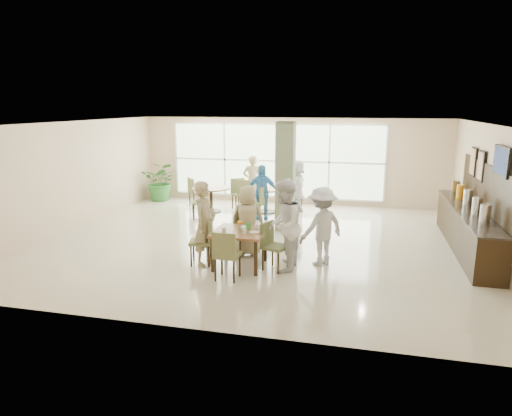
% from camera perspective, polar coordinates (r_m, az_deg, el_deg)
% --- Properties ---
extents(ground, '(10.00, 10.00, 0.00)m').
position_cam_1_polar(ground, '(10.99, 0.45, -4.19)').
color(ground, beige).
rests_on(ground, ground).
extents(room_shell, '(10.00, 10.00, 10.00)m').
position_cam_1_polar(room_shell, '(10.62, 0.47, 4.63)').
color(room_shell, white).
rests_on(room_shell, ground).
extents(window_bank, '(7.00, 0.04, 7.00)m').
position_cam_1_polar(window_bank, '(15.09, 2.46, 5.91)').
color(window_bank, silver).
rests_on(window_bank, ground).
extents(column, '(0.45, 0.45, 2.80)m').
position_cam_1_polar(column, '(11.75, 3.70, 3.91)').
color(column, '#606B4A').
rests_on(column, ground).
extents(main_table, '(1.03, 1.03, 0.75)m').
position_cam_1_polar(main_table, '(9.15, -2.03, -3.36)').
color(main_table, brown).
rests_on(main_table, ground).
extents(round_table_left, '(1.16, 1.16, 0.75)m').
position_cam_1_polar(round_table_left, '(13.97, -5.64, 1.91)').
color(round_table_left, brown).
rests_on(round_table_left, ground).
extents(round_table_right, '(1.12, 1.12, 0.75)m').
position_cam_1_polar(round_table_right, '(13.81, 1.29, 1.81)').
color(round_table_right, brown).
rests_on(round_table_right, ground).
extents(chairs_main_table, '(2.11, 1.96, 0.95)m').
position_cam_1_polar(chairs_main_table, '(9.21, -2.30, -4.51)').
color(chairs_main_table, olive).
rests_on(chairs_main_table, ground).
extents(chairs_table_left, '(2.03, 2.02, 0.95)m').
position_cam_1_polar(chairs_table_left, '(14.00, -5.51, 1.48)').
color(chairs_table_left, olive).
rests_on(chairs_table_left, ground).
extents(chairs_table_right, '(2.07, 1.85, 0.95)m').
position_cam_1_polar(chairs_table_right, '(13.75, 1.20, 1.33)').
color(chairs_table_right, olive).
rests_on(chairs_table_right, ground).
extents(tabletop_clutter, '(0.73, 0.78, 0.21)m').
position_cam_1_polar(tabletop_clutter, '(9.07, -1.78, -2.56)').
color(tabletop_clutter, white).
rests_on(tabletop_clutter, main_table).
extents(buffet_counter, '(0.64, 4.70, 1.95)m').
position_cam_1_polar(buffet_counter, '(11.31, 24.97, -2.02)').
color(buffet_counter, black).
rests_on(buffet_counter, ground).
extents(wall_tv, '(0.06, 1.00, 0.58)m').
position_cam_1_polar(wall_tv, '(10.03, 28.37, 5.19)').
color(wall_tv, black).
rests_on(wall_tv, ground).
extents(framed_art_a, '(0.05, 0.55, 0.70)m').
position_cam_1_polar(framed_art_a, '(11.61, 26.32, 4.74)').
color(framed_art_a, black).
rests_on(framed_art_a, ground).
extents(framed_art_b, '(0.05, 0.55, 0.70)m').
position_cam_1_polar(framed_art_b, '(12.39, 25.53, 5.25)').
color(framed_art_b, black).
rests_on(framed_art_b, ground).
extents(potted_plant, '(1.31, 1.31, 1.33)m').
position_cam_1_polar(potted_plant, '(15.84, -11.77, 3.29)').
color(potted_plant, '#2B6D2C').
rests_on(potted_plant, ground).
extents(teen_left, '(0.52, 0.69, 1.73)m').
position_cam_1_polar(teen_left, '(9.29, -6.41, -1.92)').
color(teen_left, tan).
rests_on(teen_left, ground).
extents(teen_far, '(0.78, 0.45, 1.55)m').
position_cam_1_polar(teen_far, '(9.83, -1.03, -1.57)').
color(teen_far, tan).
rests_on(teen_far, ground).
extents(teen_right, '(0.71, 0.90, 1.83)m').
position_cam_1_polar(teen_right, '(8.90, 3.48, -2.19)').
color(teen_right, white).
rests_on(teen_right, ground).
extents(teen_standing, '(1.15, 1.16, 1.61)m').
position_cam_1_polar(teen_standing, '(9.34, 8.21, -2.27)').
color(teen_standing, '#B8B8BB').
rests_on(teen_standing, ground).
extents(adult_a, '(1.01, 0.73, 1.56)m').
position_cam_1_polar(adult_a, '(12.96, 0.68, 2.00)').
color(adult_a, '#4088C0').
rests_on(adult_a, ground).
extents(adult_b, '(0.93, 1.60, 1.62)m').
position_cam_1_polar(adult_b, '(13.70, 5.10, 2.67)').
color(adult_b, white).
rests_on(adult_b, ground).
extents(adult_standing, '(0.71, 0.61, 1.66)m').
position_cam_1_polar(adult_standing, '(14.54, -0.48, 3.39)').
color(adult_standing, tan).
rests_on(adult_standing, ground).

